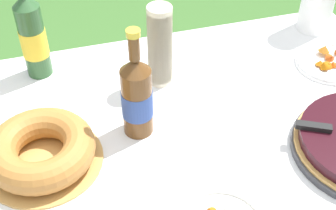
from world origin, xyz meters
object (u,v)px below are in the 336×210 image
at_px(cup_stack, 160,46).
at_px(cider_bottle_amber, 137,97).
at_px(bundt_cake, 41,150).
at_px(snack_plate_right, 330,62).
at_px(cider_bottle_green, 33,36).

relative_size(cup_stack, cider_bottle_amber, 0.81).
relative_size(bundt_cake, cider_bottle_amber, 0.95).
bearing_deg(cider_bottle_amber, snack_plate_right, 10.11).
distance_m(cup_stack, cider_bottle_amber, 0.22).
bearing_deg(snack_plate_right, cider_bottle_green, 166.31).
bearing_deg(cup_stack, cider_bottle_green, 157.57).
relative_size(bundt_cake, cup_stack, 1.18).
bearing_deg(cup_stack, bundt_cake, -147.63).
bearing_deg(bundt_cake, cider_bottle_green, 86.68).
xyz_separation_m(cider_bottle_green, snack_plate_right, (0.88, -0.21, -0.12)).
height_order(cup_stack, snack_plate_right, cup_stack).
height_order(cup_stack, cider_bottle_amber, cider_bottle_amber).
bearing_deg(cider_bottle_amber, cup_stack, 59.05).
distance_m(bundt_cake, snack_plate_right, 0.92).
relative_size(cider_bottle_amber, snack_plate_right, 1.47).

